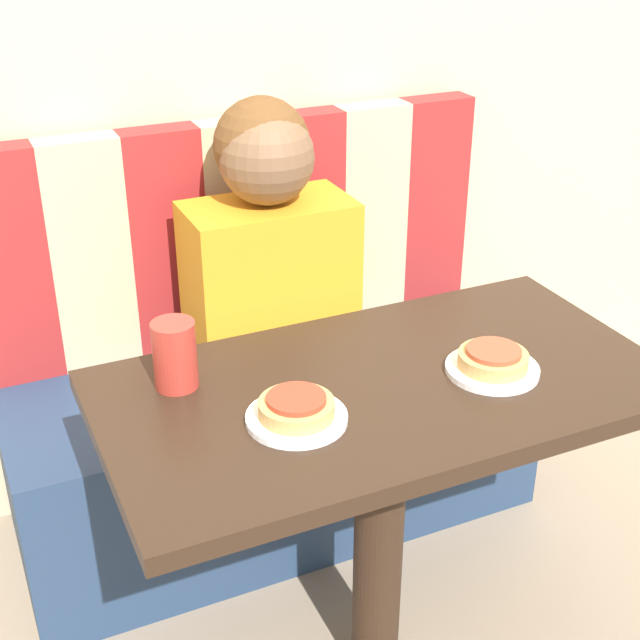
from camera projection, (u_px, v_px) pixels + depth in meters
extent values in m
cube|color=navy|center=(275.00, 442.00, 2.29)|extent=(1.30, 0.51, 0.45)
cube|color=maroon|center=(7.00, 269.00, 2.03)|extent=(0.19, 0.08, 0.56)
cube|color=tan|center=(89.00, 255.00, 2.10)|extent=(0.19, 0.08, 0.56)
cube|color=maroon|center=(166.00, 243.00, 2.16)|extent=(0.19, 0.08, 0.56)
cube|color=tan|center=(238.00, 231.00, 2.23)|extent=(0.19, 0.08, 0.56)
cube|color=maroon|center=(306.00, 220.00, 2.30)|extent=(0.19, 0.08, 0.56)
cube|color=tan|center=(370.00, 210.00, 2.37)|extent=(0.19, 0.08, 0.56)
cube|color=maroon|center=(430.00, 200.00, 2.44)|extent=(0.19, 0.08, 0.56)
cube|color=black|center=(384.00, 390.00, 1.62)|extent=(1.03, 0.55, 0.03)
cylinder|color=black|center=(378.00, 542.00, 1.78)|extent=(0.10, 0.10, 0.68)
cube|color=orange|center=(270.00, 289.00, 2.09)|extent=(0.38, 0.21, 0.42)
sphere|color=brown|center=(267.00, 157.00, 1.95)|extent=(0.21, 0.21, 0.21)
sphere|color=brown|center=(262.00, 146.00, 1.96)|extent=(0.22, 0.22, 0.22)
cylinder|color=white|center=(297.00, 418.00, 1.49)|extent=(0.17, 0.17, 0.01)
cylinder|color=white|center=(492.00, 369.00, 1.64)|extent=(0.17, 0.17, 0.01)
cylinder|color=tan|center=(296.00, 408.00, 1.48)|extent=(0.13, 0.13, 0.03)
cylinder|color=#B73823|center=(296.00, 399.00, 1.48)|extent=(0.10, 0.10, 0.01)
cylinder|color=tan|center=(493.00, 360.00, 1.63)|extent=(0.13, 0.13, 0.03)
cylinder|color=#AD472D|center=(494.00, 351.00, 1.62)|extent=(0.10, 0.10, 0.01)
cylinder|color=#B23328|center=(175.00, 355.00, 1.57)|extent=(0.08, 0.08, 0.13)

